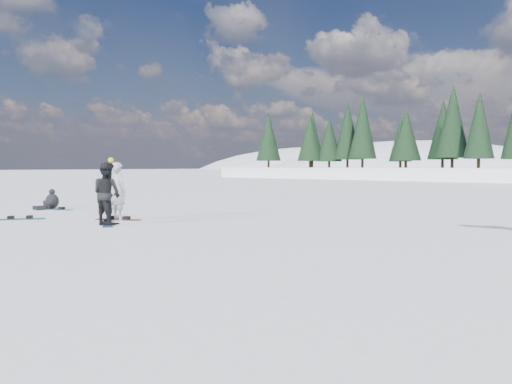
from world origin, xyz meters
TOP-DOWN VIEW (x-y plane):
  - ground at (0.00, 0.00)m, footprint 420.00×420.00m
  - snowboarder_woman at (-1.75, 1.40)m, footprint 0.69×0.46m
  - snowboarder_man at (-0.84, 0.44)m, footprint 1.00×0.84m
  - seated_rider at (-7.31, 1.86)m, footprint 0.68×1.02m
  - gear_bag at (-8.01, 2.11)m, footprint 0.47×0.32m
  - snowboard_woman at (-1.74, 1.41)m, footprint 1.45×0.96m
  - snowboard_man at (-0.84, 0.44)m, footprint 1.43×1.00m
  - snowboard_loose_a at (-4.24, -0.65)m, footprint 1.07×1.40m
  - snowboard_loose_c at (-6.81, 1.80)m, footprint 1.47×0.91m

SIDE VIEW (x-z plane):
  - ground at x=0.00m, z-range 0.00..0.00m
  - snowboard_woman at x=-1.74m, z-range 0.00..0.03m
  - snowboard_man at x=-0.84m, z-range 0.00..0.03m
  - snowboard_loose_a at x=-4.24m, z-range 0.00..0.03m
  - snowboard_loose_c at x=-6.81m, z-range 0.00..0.03m
  - gear_bag at x=-8.01m, z-range 0.00..0.30m
  - seated_rider at x=-7.31m, z-range -0.09..0.72m
  - snowboarder_man at x=-0.84m, z-range 0.00..1.85m
  - snowboarder_woman at x=-1.75m, z-range -0.07..1.95m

